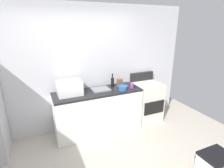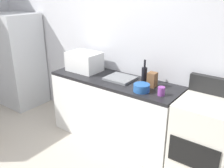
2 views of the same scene
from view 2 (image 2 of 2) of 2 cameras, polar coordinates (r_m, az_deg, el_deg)
wall_back at (r=3.61m, az=-0.05°, el=9.69°), size 5.00×0.10×2.60m
kitchen_counter at (r=3.46m, az=0.51°, el=-5.83°), size 1.80×0.60×0.90m
refrigerator at (r=4.72m, az=-20.52°, el=5.05°), size 0.68×0.66×1.62m
stove_oven at (r=3.01m, az=20.16°, el=-11.50°), size 0.60×0.61×1.10m
microwave at (r=3.60m, az=-6.34°, el=5.16°), size 0.46×0.34×0.27m
sink_basin at (r=3.26m, az=1.90°, el=1.31°), size 0.36×0.32×0.03m
wine_bottle at (r=3.14m, az=7.41°, el=2.20°), size 0.07×0.07×0.30m
coffee_mug at (r=2.82m, az=11.26°, el=-1.63°), size 0.08×0.08×0.10m
knife_block at (r=3.03m, az=9.21°, el=1.00°), size 0.10×0.10×0.18m
mixing_bowl at (r=2.89m, az=6.81°, el=-0.86°), size 0.19×0.19×0.09m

